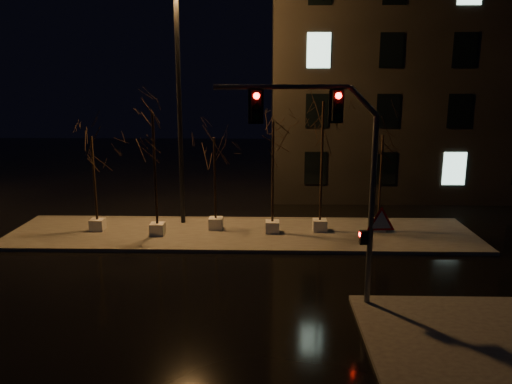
{
  "coord_description": "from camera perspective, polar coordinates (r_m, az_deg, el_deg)",
  "views": [
    {
      "loc": [
        1.26,
        -16.68,
        7.28
      ],
      "look_at": [
        0.76,
        2.97,
        2.8
      ],
      "focal_mm": 35.0,
      "sensor_mm": 36.0,
      "label": 1
    }
  ],
  "objects": [
    {
      "name": "median",
      "position": [
        23.83,
        -1.65,
        -4.76
      ],
      "size": [
        22.0,
        5.0,
        0.15
      ],
      "primitive_type": "cube",
      "color": "#46433F",
      "rests_on": "ground"
    },
    {
      "name": "tree_4",
      "position": [
        23.23,
        7.61,
        6.9
      ],
      "size": [
        1.8,
        1.8,
        6.29
      ],
      "color": "silver",
      "rests_on": "median"
    },
    {
      "name": "traffic_signal_mast",
      "position": [
        15.43,
        9.33,
        3.13
      ],
      "size": [
        5.69,
        0.62,
        6.96
      ],
      "rotation": [
        0.0,
        0.0,
        0.09
      ],
      "color": "#55585C",
      "rests_on": "sidewalk_corner"
    },
    {
      "name": "building",
      "position": [
        36.94,
        22.16,
        12.26
      ],
      "size": [
        25.0,
        12.0,
        15.0
      ],
      "primitive_type": "cube",
      "color": "black",
      "rests_on": "ground"
    },
    {
      "name": "ground",
      "position": [
        18.24,
        -2.67,
        -10.69
      ],
      "size": [
        90.0,
        90.0,
        0.0
      ],
      "primitive_type": "plane",
      "color": "black",
      "rests_on": "ground"
    },
    {
      "name": "tree_1",
      "position": [
        22.94,
        -11.64,
        5.84
      ],
      "size": [
        1.8,
        1.8,
        5.85
      ],
      "color": "silver",
      "rests_on": "median"
    },
    {
      "name": "tree_5",
      "position": [
        23.93,
        14.17,
        3.91
      ],
      "size": [
        1.8,
        1.8,
        4.71
      ],
      "color": "silver",
      "rests_on": "median"
    },
    {
      "name": "streetlight_main",
      "position": [
        24.63,
        -8.82,
        11.41
      ],
      "size": [
        2.85,
        0.53,
        11.4
      ],
      "rotation": [
        0.0,
        0.0,
        -0.07
      ],
      "color": "black",
      "rests_on": "median"
    },
    {
      "name": "tree_0",
      "position": [
        24.51,
        -18.16,
        3.75
      ],
      "size": [
        1.8,
        1.8,
        4.65
      ],
      "color": "silver",
      "rests_on": "median"
    },
    {
      "name": "tree_2",
      "position": [
        23.61,
        -4.76,
        3.83
      ],
      "size": [
        1.8,
        1.8,
        4.54
      ],
      "color": "silver",
      "rests_on": "median"
    },
    {
      "name": "tree_3",
      "position": [
        22.88,
        1.95,
        5.18
      ],
      "size": [
        1.8,
        1.8,
        5.38
      ],
      "color": "silver",
      "rests_on": "median"
    },
    {
      "name": "sidewalk_corner",
      "position": [
        16.26,
        24.69,
        -14.72
      ],
      "size": [
        7.0,
        5.0,
        0.15
      ],
      "primitive_type": "cube",
      "color": "#46433F",
      "rests_on": "ground"
    }
  ]
}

